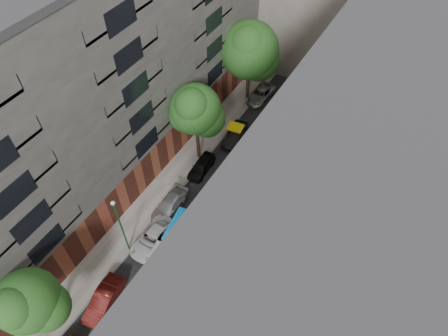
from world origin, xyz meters
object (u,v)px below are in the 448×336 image
Objects in this scene: tree_mid at (196,112)px; tree_far at (250,52)px; car_left_4 at (201,166)px; lamp_post at (120,222)px; car_right_4 at (279,159)px; car_right_2 at (228,254)px; car_left_5 at (235,135)px; car_left_2 at (153,238)px; car_right_3 at (258,191)px; car_left_1 at (104,300)px; car_left_3 at (169,205)px; car_left_6 at (261,94)px; tarp_truck at (178,239)px; tree_near at (28,304)px; car_right_1 at (173,320)px; pedestrian at (289,180)px.

tree_mid is 11.15m from tree_far.
lamp_post is at bearing -96.34° from car_left_4.
lamp_post is (0.54, -12.19, -1.99)m from tree_mid.
car_right_2 is at bearing -85.42° from car_right_4.
car_left_5 is 16.94m from lamp_post.
car_left_4 is (-0.80, 9.20, -0.01)m from car_left_2.
car_right_4 is 0.66× the size of lamp_post.
car_right_3 is (5.60, 9.22, 0.03)m from car_left_2.
car_left_5 reaches higher than car_left_2.
car_left_4 is 5.66m from car_left_5.
tree_far reaches higher than tree_mid.
car_left_1 is 17.92m from tree_mid.
car_left_3 is at bearing 102.25° from car_left_2.
tree_far is at bearing -149.35° from car_left_6.
tarp_truck is 22.00m from tree_far.
car_right_2 is 0.46× the size of tree_mid.
tree_near reaches higher than car_left_5.
car_left_4 is at bearing 86.57° from tree_near.
car_left_3 is 1.15× the size of car_left_4.
tree_near is (-4.15, -10.69, 3.99)m from tarp_truck.
car_right_2 is at bearing 80.08° from car_right_1.
car_left_2 is at bearing -111.01° from car_right_4.
car_left_6 and car_right_4 have the same top height.
car_right_4 is at bearing 65.93° from lamp_post.
car_left_2 is at bearing -88.21° from car_left_4.
car_left_1 is 0.62× the size of lamp_post.
tarp_truck reaches higher than car_left_5.
tarp_truck is at bearing -67.15° from tree_mid.
car_left_4 reaches higher than car_left_3.
lamp_post is at bearing -122.63° from car_right_3.
car_right_3 is 0.61× the size of lamp_post.
tree_near is 24.13m from pedestrian.
tree_far is at bearing 99.82° from car_left_5.
car_left_3 is at bearing -93.18° from car_left_4.
car_left_2 is at bearing -171.08° from tarp_truck.
car_left_1 is 0.56× the size of tree_near.
tree_near is (-1.95, -10.01, 4.64)m from car_left_2.
tarp_truck is at bearing -79.90° from car_left_6.
car_left_3 is 5.60m from car_left_4.
car_left_6 is at bearing -53.52° from pedestrian.
tree_far is (-1.30, 18.06, 5.73)m from car_left_3.
car_right_2 reaches higher than car_right_4.
car_right_2 is 2.57× the size of pedestrian.
car_left_3 is 18.80m from car_left_6.
car_left_5 is at bearing 90.57° from tarp_truck.
car_right_3 is 0.46× the size of tree_mid.
car_left_3 is 0.58× the size of tree_near.
car_left_6 is at bearing 115.69° from car_right_3.
car_right_1 is at bearing 81.50° from pedestrian.
tree_mid is at bearing 89.97° from tree_near.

